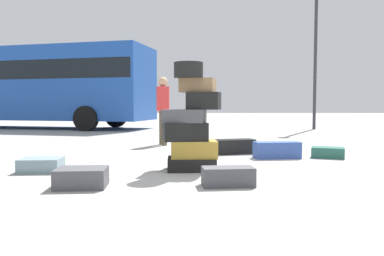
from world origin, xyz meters
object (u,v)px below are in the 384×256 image
at_px(suitcase_slate_white_trunk, 41,165).
at_px(person_bearded_onlooker, 163,105).
at_px(suitcase_black_foreground_far, 234,146).
at_px(suitcase_tower, 191,125).
at_px(suitcase_teal_foreground_near, 328,152).
at_px(suitcase_charcoal_left_side, 82,178).
at_px(suitcase_navy_right_side, 277,150).
at_px(parked_bus, 26,83).
at_px(lamp_post, 316,20).
at_px(suitcase_charcoal_upright_blue, 228,176).

height_order(suitcase_slate_white_trunk, person_bearded_onlooker, person_bearded_onlooker).
distance_m(suitcase_black_foreground_far, person_bearded_onlooker, 2.31).
xyz_separation_m(suitcase_tower, suitcase_black_foreground_far, (0.78, 1.80, -0.50)).
xyz_separation_m(suitcase_teal_foreground_near, suitcase_black_foreground_far, (-1.60, 0.54, 0.04)).
bearing_deg(suitcase_black_foreground_far, suitcase_charcoal_left_side, -138.91).
height_order(suitcase_tower, person_bearded_onlooker, person_bearded_onlooker).
bearing_deg(suitcase_black_foreground_far, suitcase_navy_right_side, -56.32).
bearing_deg(suitcase_teal_foreground_near, person_bearded_onlooker, 164.65).
height_order(suitcase_slate_white_trunk, suitcase_black_foreground_far, suitcase_black_foreground_far).
relative_size(suitcase_black_foreground_far, parked_bus, 0.07).
xyz_separation_m(suitcase_slate_white_trunk, lamp_post, (6.71, 9.43, 4.08)).
distance_m(suitcase_charcoal_left_side, suitcase_black_foreground_far, 3.58).
relative_size(suitcase_charcoal_left_side, suitcase_slate_white_trunk, 1.01).
relative_size(suitcase_navy_right_side, suitcase_slate_white_trunk, 1.42).
relative_size(suitcase_charcoal_upright_blue, suitcase_slate_white_trunk, 1.07).
height_order(suitcase_charcoal_upright_blue, lamp_post, lamp_post).
bearing_deg(suitcase_slate_white_trunk, lamp_post, 50.18).
relative_size(suitcase_charcoal_upright_blue, parked_bus, 0.05).
bearing_deg(suitcase_tower, suitcase_charcoal_left_side, -136.23).
xyz_separation_m(suitcase_tower, person_bearded_onlooker, (-0.70, 3.38, 0.30)).
bearing_deg(parked_bus, person_bearded_onlooker, -34.18).
distance_m(suitcase_teal_foreground_near, suitcase_black_foreground_far, 1.69).
distance_m(suitcase_teal_foreground_near, lamp_post, 9.25).
bearing_deg(lamp_post, suitcase_charcoal_left_side, -119.33).
height_order(suitcase_charcoal_upright_blue, person_bearded_onlooker, person_bearded_onlooker).
relative_size(suitcase_teal_foreground_near, suitcase_black_foreground_far, 0.69).
bearing_deg(suitcase_tower, parked_bus, 124.38).
xyz_separation_m(suitcase_charcoal_left_side, parked_bus, (-5.65, 11.21, 1.73)).
height_order(suitcase_navy_right_side, suitcase_teal_foreground_near, suitcase_navy_right_side).
relative_size(suitcase_slate_white_trunk, parked_bus, 0.05).
height_order(suitcase_charcoal_upright_blue, suitcase_slate_white_trunk, suitcase_charcoal_upright_blue).
distance_m(suitcase_tower, person_bearded_onlooker, 3.46).
bearing_deg(suitcase_tower, suitcase_navy_right_side, 38.92).
xyz_separation_m(suitcase_tower, suitcase_charcoal_upright_blue, (0.43, -1.08, -0.53)).
bearing_deg(person_bearded_onlooker, suitcase_tower, -10.32).
height_order(suitcase_black_foreground_far, person_bearded_onlooker, person_bearded_onlooker).
xyz_separation_m(suitcase_charcoal_left_side, person_bearded_onlooker, (0.52, 4.55, 0.83)).
bearing_deg(parked_bus, suitcase_charcoal_upright_blue, -43.73).
bearing_deg(suitcase_charcoal_upright_blue, suitcase_teal_foreground_near, 43.59).
xyz_separation_m(suitcase_teal_foreground_near, suitcase_charcoal_left_side, (-3.60, -2.43, 0.02)).
bearing_deg(suitcase_tower, suitcase_teal_foreground_near, 27.92).
bearing_deg(lamp_post, suitcase_tower, -116.62).
height_order(suitcase_tower, parked_bus, parked_bus).
distance_m(suitcase_slate_white_trunk, suitcase_black_foreground_far, 3.48).
relative_size(suitcase_tower, suitcase_teal_foreground_near, 2.79).
bearing_deg(suitcase_navy_right_side, suitcase_charcoal_upright_blue, -122.25).
bearing_deg(person_bearded_onlooker, suitcase_teal_foreground_near, 33.51).
xyz_separation_m(parked_bus, lamp_post, (11.51, -0.80, 2.34)).
relative_size(suitcase_slate_white_trunk, person_bearded_onlooker, 0.35).
distance_m(suitcase_navy_right_side, suitcase_teal_foreground_near, 0.91).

